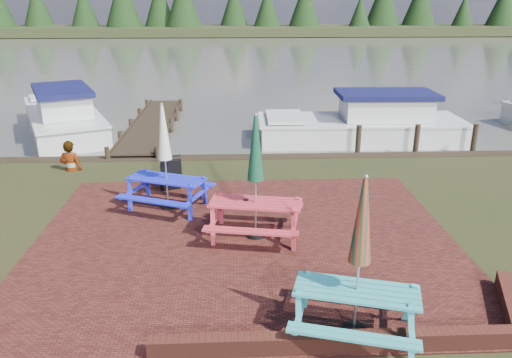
{
  "coord_description": "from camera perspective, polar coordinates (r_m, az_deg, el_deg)",
  "views": [
    {
      "loc": [
        -0.2,
        -8.6,
        4.92
      ],
      "look_at": [
        0.29,
        2.15,
        1.0
      ],
      "focal_mm": 35.0,
      "sensor_mm": 36.0,
      "label": 1
    }
  ],
  "objects": [
    {
      "name": "ground",
      "position": [
        9.91,
        -1.13,
        -9.75
      ],
      "size": [
        120.0,
        120.0,
        0.0
      ],
      "primitive_type": "plane",
      "color": "black",
      "rests_on": "ground"
    },
    {
      "name": "jetty",
      "position": [
        20.71,
        -11.78,
        6.18
      ],
      "size": [
        1.76,
        9.08,
        1.0
      ],
      "color": "black",
      "rests_on": "ground"
    },
    {
      "name": "picnic_table_teal",
      "position": [
        7.76,
        11.51,
        -11.52
      ],
      "size": [
        2.25,
        2.11,
        2.59
      ],
      "rotation": [
        0.0,
        0.0,
        -0.28
      ],
      "color": "teal",
      "rests_on": "ground"
    },
    {
      "name": "boat_jetty",
      "position": [
        21.44,
        -21.13,
        6.58
      ],
      "size": [
        5.2,
        7.64,
        2.1
      ],
      "rotation": [
        0.0,
        0.0,
        0.42
      ],
      "color": "beige",
      "rests_on": "ground"
    },
    {
      "name": "paving",
      "position": [
        10.78,
        -1.28,
        -7.07
      ],
      "size": [
        9.0,
        7.5,
        0.02
      ],
      "primitive_type": "cube",
      "color": "#3A1512",
      "rests_on": "ground"
    },
    {
      "name": "chalkboard",
      "position": [
        13.6,
        -9.64,
        0.6
      ],
      "size": [
        0.6,
        0.71,
        0.9
      ],
      "rotation": [
        0.0,
        0.0,
        0.37
      ],
      "color": "black",
      "rests_on": "ground"
    },
    {
      "name": "water",
      "position": [
        45.86,
        -2.42,
        13.83
      ],
      "size": [
        120.0,
        60.0,
        0.02
      ],
      "primitive_type": "cube",
      "color": "#424038",
      "rests_on": "ground"
    },
    {
      "name": "boat_near",
      "position": [
        19.19,
        12.3,
        5.98
      ],
      "size": [
        7.64,
        2.8,
        2.05
      ],
      "rotation": [
        0.0,
        0.0,
        1.55
      ],
      "color": "beige",
      "rests_on": "ground"
    },
    {
      "name": "far_treeline",
      "position": [
        74.62,
        -2.6,
        18.73
      ],
      "size": [
        120.0,
        10.0,
        8.1
      ],
      "color": "black",
      "rests_on": "ground"
    },
    {
      "name": "brick_wall",
      "position": [
        8.15,
        15.3,
        -16.6
      ],
      "size": [
        6.21,
        1.79,
        0.3
      ],
      "color": "#4C1E16",
      "rests_on": "ground"
    },
    {
      "name": "picnic_table_blue",
      "position": [
        12.27,
        -10.24,
        0.64
      ],
      "size": [
        2.37,
        2.26,
        2.61
      ],
      "rotation": [
        0.0,
        0.0,
        -0.39
      ],
      "color": "#1C25D8",
      "rests_on": "ground"
    },
    {
      "name": "person",
      "position": [
        15.83,
        -20.72,
        4.07
      ],
      "size": [
        0.72,
        0.52,
        1.84
      ],
      "primitive_type": "imported",
      "rotation": [
        0.0,
        0.0,
        3.01
      ],
      "color": "gray",
      "rests_on": "ground"
    },
    {
      "name": "picnic_table_red",
      "position": [
        10.58,
        -0.05,
        -2.01
      ],
      "size": [
        2.25,
        2.07,
        2.72
      ],
      "rotation": [
        0.0,
        0.0,
        -0.19
      ],
      "color": "#BE303E",
      "rests_on": "ground"
    }
  ]
}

